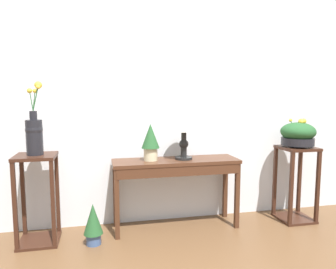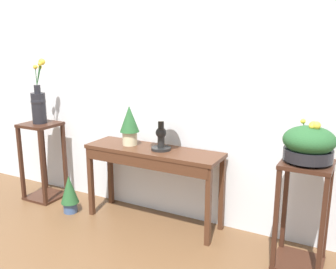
% 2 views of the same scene
% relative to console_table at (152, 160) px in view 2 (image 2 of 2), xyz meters
% --- Properties ---
extents(back_wall_with_art, '(9.00, 0.10, 2.80)m').
position_rel_console_table_xyz_m(back_wall_with_art, '(-0.11, 0.31, 0.77)').
color(back_wall_with_art, silver).
rests_on(back_wall_with_art, ground).
extents(console_table, '(1.32, 0.39, 0.74)m').
position_rel_console_table_xyz_m(console_table, '(0.00, 0.00, 0.00)').
color(console_table, '#472819').
rests_on(console_table, ground).
extents(table_lamp, '(0.30, 0.30, 0.55)m').
position_rel_console_table_xyz_m(table_lamp, '(0.08, 0.02, 0.50)').
color(table_lamp, black).
rests_on(table_lamp, console_table).
extents(potted_plant_on_console, '(0.19, 0.19, 0.38)m').
position_rel_console_table_xyz_m(potted_plant_on_console, '(-0.26, 0.04, 0.31)').
color(potted_plant_on_console, beige).
rests_on(potted_plant_on_console, console_table).
extents(pedestal_stand_left, '(0.37, 0.37, 0.85)m').
position_rel_console_table_xyz_m(pedestal_stand_left, '(-1.36, -0.04, -0.21)').
color(pedestal_stand_left, '#381E14').
rests_on(pedestal_stand_left, ground).
extents(flower_vase_tall_left, '(0.16, 0.16, 0.68)m').
position_rel_console_table_xyz_m(flower_vase_tall_left, '(-1.36, -0.04, 0.43)').
color(flower_vase_tall_left, black).
rests_on(flower_vase_tall_left, pedestal_stand_left).
extents(pedestal_stand_right, '(0.37, 0.37, 0.84)m').
position_rel_console_table_xyz_m(pedestal_stand_right, '(1.36, -0.07, -0.21)').
color(pedestal_stand_right, '#381E14').
rests_on(pedestal_stand_right, ground).
extents(planter_bowl_wide_right, '(0.37, 0.37, 0.31)m').
position_rel_console_table_xyz_m(planter_bowl_wide_right, '(1.36, -0.07, 0.35)').
color(planter_bowl_wide_right, black).
rests_on(planter_bowl_wide_right, pedestal_stand_right).
extents(potted_plant_floor, '(0.18, 0.18, 0.40)m').
position_rel_console_table_xyz_m(potted_plant_floor, '(-0.85, -0.20, -0.42)').
color(potted_plant_floor, '#3D5684').
rests_on(potted_plant_floor, ground).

